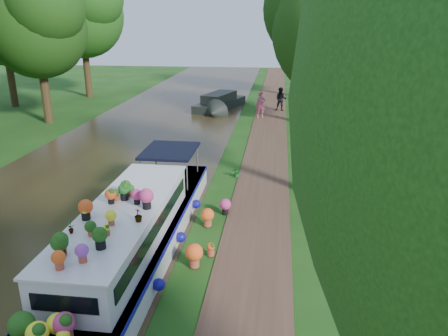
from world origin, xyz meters
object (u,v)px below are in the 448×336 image
Objects in this scene: second_boat at (219,103)px; pedestrian_dark at (281,99)px; pedestrian_pink at (261,105)px; plant_boat at (126,242)px.

pedestrian_dark is at bearing 17.45° from second_boat.
pedestrian_dark is (1.40, 2.62, -0.04)m from pedestrian_pink.
plant_boat is 20.11m from pedestrian_pink.
pedestrian_dark is at bearing 79.57° from plant_boat.
plant_boat is at bearing -95.86° from pedestrian_dark.
plant_boat is 7.78× the size of pedestrian_dark.
plant_boat is 1.96× the size of second_boat.
plant_boat is 22.92m from pedestrian_dark.
pedestrian_pink is (3.25, -2.67, 0.43)m from second_boat.
pedestrian_pink is 1.05× the size of pedestrian_dark.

